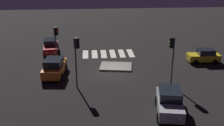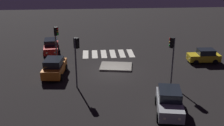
% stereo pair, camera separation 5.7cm
% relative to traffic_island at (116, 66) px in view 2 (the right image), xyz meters
% --- Properties ---
extents(ground_plane, '(80.00, 80.00, 0.00)m').
position_rel_traffic_island_xyz_m(ground_plane, '(0.55, 1.29, -0.09)').
color(ground_plane, black).
extents(traffic_island, '(3.85, 3.13, 0.18)m').
position_rel_traffic_island_xyz_m(traffic_island, '(0.00, 0.00, 0.00)').
color(traffic_island, gray).
rests_on(traffic_island, ground).
extents(car_orange, '(2.38, 4.47, 1.89)m').
position_rel_traffic_island_xyz_m(car_orange, '(6.54, 1.81, 0.84)').
color(car_orange, orange).
rests_on(car_orange, ground).
extents(car_silver, '(2.63, 4.56, 1.90)m').
position_rel_traffic_island_xyz_m(car_silver, '(-3.24, 9.98, 0.84)').
color(car_silver, '#9EA0A5').
rests_on(car_silver, ground).
extents(car_yellow, '(3.71, 1.81, 1.60)m').
position_rel_traffic_island_xyz_m(car_yellow, '(-10.34, -0.76, 0.69)').
color(car_yellow, gold).
rests_on(car_yellow, ground).
extents(car_red, '(2.20, 4.19, 1.77)m').
position_rel_traffic_island_xyz_m(car_red, '(7.79, -5.66, 0.78)').
color(car_red, red).
rests_on(car_red, ground).
extents(traffic_light_west, '(0.53, 0.54, 4.71)m').
position_rel_traffic_island_xyz_m(traffic_light_west, '(-4.67, 5.05, 3.47)').
color(traffic_light_west, '#47474C').
rests_on(traffic_light_west, ground).
extents(traffic_light_north, '(0.54, 0.54, 4.79)m').
position_rel_traffic_island_xyz_m(traffic_light_north, '(4.05, 4.75, 3.53)').
color(traffic_light_north, '#47474C').
rests_on(traffic_light_north, ground).
extents(traffic_light_east, '(0.53, 0.54, 4.07)m').
position_rel_traffic_island_xyz_m(traffic_light_east, '(6.67, -2.65, 3.00)').
color(traffic_light_east, '#47474C').
rests_on(traffic_light_east, ground).
extents(crosswalk_near, '(6.45, 3.20, 0.02)m').
position_rel_traffic_island_xyz_m(crosswalk_near, '(0.55, -4.69, -0.08)').
color(crosswalk_near, silver).
rests_on(crosswalk_near, ground).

